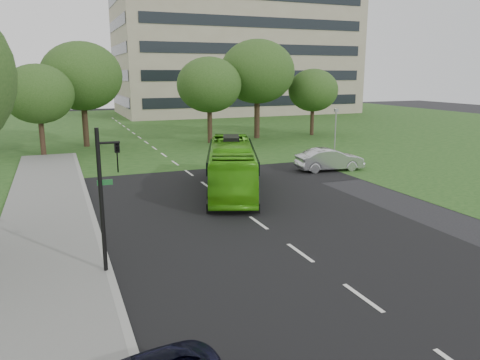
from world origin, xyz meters
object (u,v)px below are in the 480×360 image
Objects in this scene: camera_pole at (336,125)px; tree_park_c at (209,85)px; tree_park_a at (38,94)px; tree_park_e at (313,90)px; sedan at (330,159)px; office_building at (235,40)px; tree_park_b at (82,76)px; tree_park_d at (257,72)px; bus at (232,167)px; traffic_light at (106,190)px.

tree_park_c is at bearing 121.98° from camera_pole.
tree_park_a is 1.04× the size of tree_park_e.
tree_park_a is 1.58× the size of sedan.
office_building is 34.00m from tree_park_e.
tree_park_b is 0.94× the size of tree_park_d.
office_building reaches higher than tree_park_d.
camera_pole is at bearing -17.94° from tree_park_a.
camera_pole reaches higher than sedan.
bus is (-20.96, -53.76, -11.04)m from office_building.
tree_park_d is at bearing 15.18° from tree_park_c.
tree_park_c is 31.55m from traffic_light.
tree_park_e is 1.44× the size of traffic_light.
tree_park_d reaches higher than bus.
traffic_light is (-12.95, -28.64, -2.72)m from tree_park_c.
tree_park_b reaches higher than bus.
camera_pole is (21.21, 18.85, -0.51)m from traffic_light.
office_building reaches higher than sedan.
sedan is at bearing -116.51° from tree_park_e.
tree_park_c reaches higher than tree_park_a.
tree_park_d is 24.02m from bus.
bus is at bearing -117.28° from tree_park_d.
tree_park_a is at bearing 90.98° from traffic_light.
sedan is (-8.84, -17.73, -4.18)m from tree_park_e.
tree_park_e is (27.99, 3.70, -0.18)m from tree_park_a.
tree_park_b is (-27.72, -32.47, -5.96)m from office_building.
bus is 9.19m from sedan.
tree_park_d is at bearing 9.89° from tree_park_a.
tree_park_b reaches higher than sedan.
office_building is 46.12m from camera_pole.
traffic_light is (2.47, -26.52, -2.17)m from tree_park_a.
tree_park_d reaches higher than tree_park_c.
tree_park_c is at bearing 61.34° from traffic_light.
camera_pole is (-4.31, -11.37, -2.49)m from tree_park_e.
tree_park_b is at bearing -130.49° from office_building.
tree_park_d is 18.89m from sedan.
office_building is 7.89× the size of traffic_light.
tree_park_b is at bearing 178.36° from tree_park_d.
sedan is at bearing -103.66° from office_building.
camera_pole is at bearing -99.96° from office_building.
sedan is (19.15, -14.03, -4.36)m from tree_park_a.
tree_park_b is 1.33× the size of tree_park_e.
camera_pole is at bearing -110.78° from tree_park_e.
bus is at bearing 115.62° from sedan.
office_building is 5.28× the size of tree_park_a.
tree_park_c is 6.15m from tree_park_d.
sedan is (3.73, -16.15, -4.91)m from tree_park_c.
tree_park_a is at bearing -131.70° from tree_park_b.
office_building is 4.13× the size of tree_park_b.
tree_park_a is at bearing -172.47° from tree_park_e.
tree_park_d reaches higher than camera_pole.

